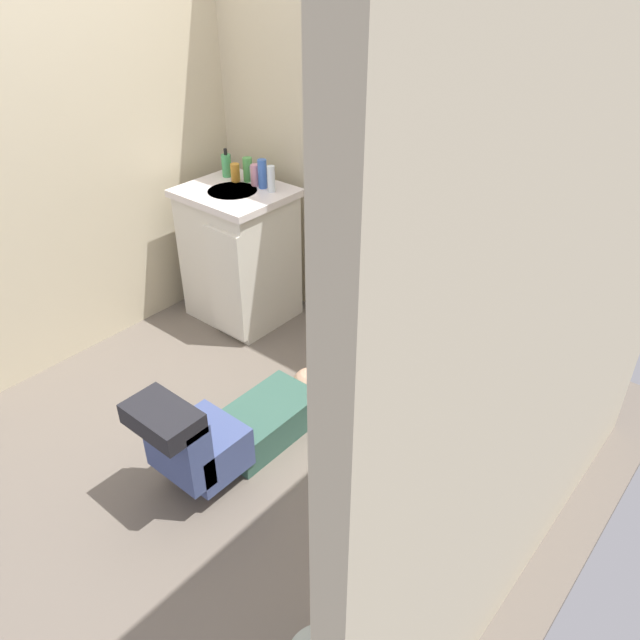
{
  "coord_description": "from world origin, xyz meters",
  "views": [
    {
      "loc": [
        1.69,
        -1.55,
        2.11
      ],
      "look_at": [
        0.04,
        0.42,
        0.45
      ],
      "focal_mm": 35.08,
      "sensor_mm": 36.0,
      "label": 1
    }
  ],
  "objects_px": {
    "bottle_amber": "(235,173)",
    "bottle_pink": "(255,175)",
    "faucet": "(252,174)",
    "toilet_paper_roll": "(464,536)",
    "toiletry_bag": "(565,285)",
    "person_plumber": "(235,426)",
    "soap_dispenser": "(226,165)",
    "paper_towel_roll": "(417,417)",
    "toilet": "(515,368)",
    "tissue_box": "(531,276)",
    "vanity_cabinet": "(240,254)",
    "bottle_green": "(248,169)",
    "bottle_blue": "(262,174)",
    "bottle_clear": "(271,179)"
  },
  "relations": [
    {
      "from": "tissue_box",
      "to": "bottle_amber",
      "type": "distance_m",
      "value": 1.79
    },
    {
      "from": "toiletry_bag",
      "to": "bottle_green",
      "type": "distance_m",
      "value": 1.88
    },
    {
      "from": "faucet",
      "to": "paper_towel_roll",
      "type": "height_order",
      "value": "faucet"
    },
    {
      "from": "soap_dispenser",
      "to": "bottle_green",
      "type": "xyz_separation_m",
      "value": [
        0.15,
        0.02,
        0.0
      ]
    },
    {
      "from": "vanity_cabinet",
      "to": "faucet",
      "type": "xyz_separation_m",
      "value": [
        -0.0,
        0.15,
        0.45
      ]
    },
    {
      "from": "bottle_amber",
      "to": "faucet",
      "type": "bearing_deg",
      "value": 25.74
    },
    {
      "from": "faucet",
      "to": "soap_dispenser",
      "type": "distance_m",
      "value": 0.19
    },
    {
      "from": "toilet",
      "to": "bottle_clear",
      "type": "distance_m",
      "value": 1.65
    },
    {
      "from": "vanity_cabinet",
      "to": "soap_dispenser",
      "type": "xyz_separation_m",
      "value": [
        -0.19,
        0.13,
        0.47
      ]
    },
    {
      "from": "paper_towel_roll",
      "to": "bottle_green",
      "type": "bearing_deg",
      "value": 164.77
    },
    {
      "from": "tissue_box",
      "to": "toiletry_bag",
      "type": "distance_m",
      "value": 0.15
    },
    {
      "from": "person_plumber",
      "to": "soap_dispenser",
      "type": "distance_m",
      "value": 1.63
    },
    {
      "from": "soap_dispenser",
      "to": "bottle_green",
      "type": "bearing_deg",
      "value": 9.33
    },
    {
      "from": "bottle_amber",
      "to": "bottle_pink",
      "type": "relative_size",
      "value": 0.86
    },
    {
      "from": "toiletry_bag",
      "to": "bottle_pink",
      "type": "relative_size",
      "value": 1.03
    },
    {
      "from": "bottle_blue",
      "to": "toilet_paper_roll",
      "type": "relative_size",
      "value": 1.48
    },
    {
      "from": "faucet",
      "to": "toiletry_bag",
      "type": "relative_size",
      "value": 0.81
    },
    {
      "from": "person_plumber",
      "to": "bottle_pink",
      "type": "distance_m",
      "value": 1.49
    },
    {
      "from": "toilet",
      "to": "person_plumber",
      "type": "height_order",
      "value": "toilet"
    },
    {
      "from": "bottle_pink",
      "to": "toiletry_bag",
      "type": "bearing_deg",
      "value": 0.9
    },
    {
      "from": "vanity_cabinet",
      "to": "bottle_amber",
      "type": "distance_m",
      "value": 0.47
    },
    {
      "from": "soap_dispenser",
      "to": "toilet_paper_roll",
      "type": "xyz_separation_m",
      "value": [
        2.11,
        -0.79,
        -0.84
      ]
    },
    {
      "from": "person_plumber",
      "to": "toiletry_bag",
      "type": "height_order",
      "value": "toiletry_bag"
    },
    {
      "from": "faucet",
      "to": "tissue_box",
      "type": "xyz_separation_m",
      "value": [
        1.69,
        0.01,
        -0.07
      ]
    },
    {
      "from": "soap_dispenser",
      "to": "toiletry_bag",
      "type": "bearing_deg",
      "value": 0.92
    },
    {
      "from": "tissue_box",
      "to": "bottle_green",
      "type": "height_order",
      "value": "bottle_green"
    },
    {
      "from": "bottle_blue",
      "to": "paper_towel_roll",
      "type": "height_order",
      "value": "bottle_blue"
    },
    {
      "from": "toilet",
      "to": "bottle_green",
      "type": "xyz_separation_m",
      "value": [
        -1.78,
        0.08,
        0.52
      ]
    },
    {
      "from": "person_plumber",
      "to": "paper_towel_roll",
      "type": "xyz_separation_m",
      "value": [
        0.57,
        0.64,
        -0.06
      ]
    },
    {
      "from": "vanity_cabinet",
      "to": "bottle_green",
      "type": "relative_size",
      "value": 5.96
    },
    {
      "from": "soap_dispenser",
      "to": "tissue_box",
      "type": "bearing_deg",
      "value": 0.99
    },
    {
      "from": "toiletry_bag",
      "to": "soap_dispenser",
      "type": "distance_m",
      "value": 2.04
    },
    {
      "from": "faucet",
      "to": "soap_dispenser",
      "type": "height_order",
      "value": "soap_dispenser"
    },
    {
      "from": "toiletry_bag",
      "to": "person_plumber",
      "type": "bearing_deg",
      "value": -132.99
    },
    {
      "from": "faucet",
      "to": "tissue_box",
      "type": "distance_m",
      "value": 1.7
    },
    {
      "from": "person_plumber",
      "to": "soap_dispenser",
      "type": "bearing_deg",
      "value": 136.31
    },
    {
      "from": "faucet",
      "to": "toilet_paper_roll",
      "type": "bearing_deg",
      "value": -22.75
    },
    {
      "from": "person_plumber",
      "to": "bottle_blue",
      "type": "bearing_deg",
      "value": 127.12
    },
    {
      "from": "bottle_blue",
      "to": "faucet",
      "type": "bearing_deg",
      "value": 169.95
    },
    {
      "from": "toiletry_bag",
      "to": "faucet",
      "type": "bearing_deg",
      "value": -179.61
    },
    {
      "from": "bottle_pink",
      "to": "vanity_cabinet",
      "type": "bearing_deg",
      "value": -107.26
    },
    {
      "from": "tissue_box",
      "to": "toilet_paper_roll",
      "type": "distance_m",
      "value": 1.13
    },
    {
      "from": "paper_towel_roll",
      "to": "vanity_cabinet",
      "type": "bearing_deg",
      "value": 170.07
    },
    {
      "from": "toilet",
      "to": "bottle_green",
      "type": "bearing_deg",
      "value": 177.33
    },
    {
      "from": "soap_dispenser",
      "to": "toilet_paper_roll",
      "type": "height_order",
      "value": "soap_dispenser"
    },
    {
      "from": "bottle_green",
      "to": "vanity_cabinet",
      "type": "bearing_deg",
      "value": -74.52
    },
    {
      "from": "bottle_amber",
      "to": "toilet_paper_roll",
      "type": "height_order",
      "value": "bottle_amber"
    },
    {
      "from": "bottle_clear",
      "to": "paper_towel_roll",
      "type": "xyz_separation_m",
      "value": [
        1.26,
        -0.37,
        -0.78
      ]
    },
    {
      "from": "toilet",
      "to": "vanity_cabinet",
      "type": "relative_size",
      "value": 0.91
    },
    {
      "from": "faucet",
      "to": "toilet_paper_roll",
      "type": "distance_m",
      "value": 2.24
    }
  ]
}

